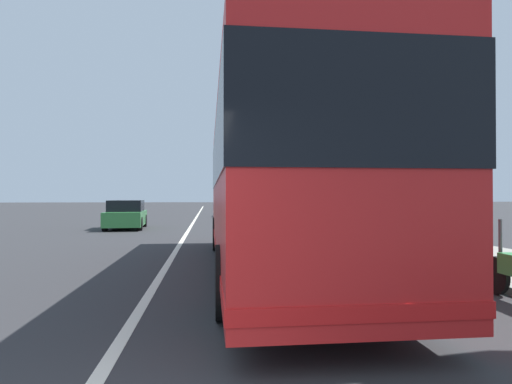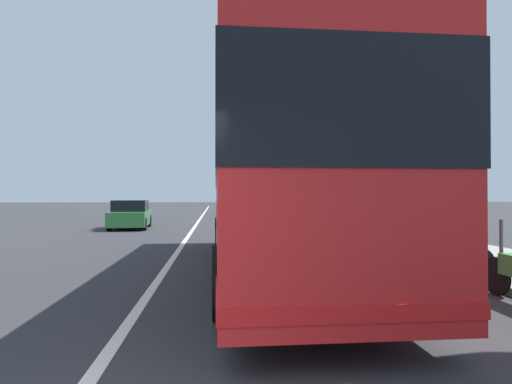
# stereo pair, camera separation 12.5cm
# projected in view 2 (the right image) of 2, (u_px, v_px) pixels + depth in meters

# --- Properties ---
(sidewalk_curb) EXTENTS (110.00, 3.60, 0.14)m
(sidewalk_curb) POSITION_uv_depth(u_px,v_px,m) (441.00, 250.00, 12.27)
(sidewalk_curb) COLOR gray
(sidewalk_curb) RESTS_ON ground
(lane_divider_line) EXTENTS (110.00, 0.16, 0.01)m
(lane_divider_line) POSITION_uv_depth(u_px,v_px,m) (175.00, 255.00, 11.53)
(lane_divider_line) COLOR silver
(lane_divider_line) RESTS_ON ground
(coach_bus) EXTENTS (11.10, 2.59, 3.47)m
(coach_bus) POSITION_uv_depth(u_px,v_px,m) (272.00, 180.00, 9.20)
(coach_bus) COLOR red
(coach_bus) RESTS_ON ground
(motorcycle_nearest_curb) EXTENTS (0.64, 2.10, 1.28)m
(motorcycle_nearest_curb) POSITION_uv_depth(u_px,v_px,m) (436.00, 254.00, 8.34)
(motorcycle_nearest_curb) COLOR black
(motorcycle_nearest_curb) RESTS_ON ground
(car_side_street) EXTENTS (4.03, 2.03, 1.43)m
(car_side_street) POSITION_uv_depth(u_px,v_px,m) (131.00, 215.00, 21.05)
(car_side_street) COLOR #2D7238
(car_side_street) RESTS_ON ground
(car_far_distant) EXTENTS (4.06, 2.13, 1.40)m
(car_far_distant) POSITION_uv_depth(u_px,v_px,m) (240.00, 208.00, 33.89)
(car_far_distant) COLOR gray
(car_far_distant) RESTS_ON ground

